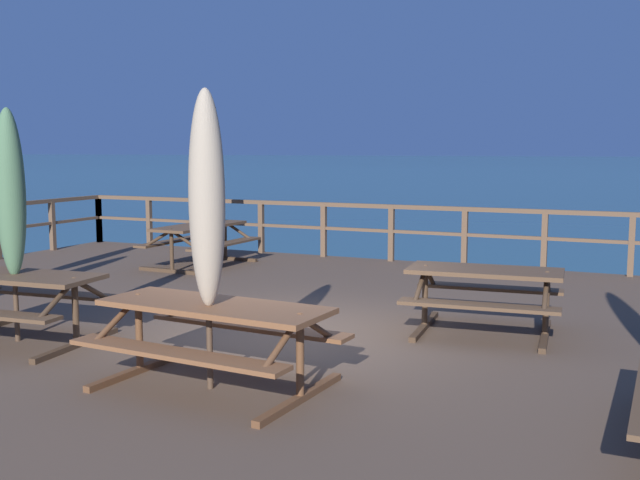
% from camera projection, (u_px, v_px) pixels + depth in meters
% --- Properties ---
extents(ground_plane, '(600.00, 600.00, 0.00)m').
position_uv_depth(ground_plane, '(289.00, 400.00, 8.76)').
color(ground_plane, '#2D5B6B').
extents(wooden_deck, '(15.90, 11.97, 0.82)m').
position_uv_depth(wooden_deck, '(289.00, 367.00, 8.71)').
color(wooden_deck, brown).
rests_on(wooden_deck, ground).
extents(railing_waterside_far, '(15.70, 0.10, 1.09)m').
position_uv_depth(railing_waterside_far, '(427.00, 225.00, 13.86)').
color(railing_waterside_far, brown).
rests_on(railing_waterside_far, wooden_deck).
extents(picnic_table_front_left, '(1.99, 1.54, 0.78)m').
position_uv_depth(picnic_table_front_left, '(18.00, 292.00, 8.23)').
color(picnic_table_front_left, brown).
rests_on(picnic_table_front_left, wooden_deck).
extents(picnic_table_front_right, '(1.86, 1.54, 0.78)m').
position_uv_depth(picnic_table_front_right, '(484.00, 287.00, 8.59)').
color(picnic_table_front_right, brown).
rests_on(picnic_table_front_right, wooden_deck).
extents(picnic_table_mid_right, '(1.45, 2.10, 0.78)m').
position_uv_depth(picnic_table_mid_right, '(200.00, 236.00, 13.58)').
color(picnic_table_mid_right, brown).
rests_on(picnic_table_mid_right, wooden_deck).
extents(picnic_table_mid_centre, '(2.23, 1.55, 0.78)m').
position_uv_depth(picnic_table_mid_centre, '(214.00, 325.00, 6.66)').
color(picnic_table_mid_centre, brown).
rests_on(picnic_table_mid_centre, wooden_deck).
extents(patio_umbrella_tall_back_right, '(0.32, 0.32, 2.60)m').
position_uv_depth(patio_umbrella_tall_back_right, '(10.00, 194.00, 8.12)').
color(patio_umbrella_tall_back_right, '#4C3828').
rests_on(patio_umbrella_tall_back_right, wooden_deck).
extents(patio_umbrella_tall_front, '(0.32, 0.32, 2.58)m').
position_uv_depth(patio_umbrella_tall_front, '(201.00, 177.00, 13.41)').
color(patio_umbrella_tall_front, '#4C3828').
rests_on(patio_umbrella_tall_front, wooden_deck).
extents(patio_umbrella_short_front, '(0.32, 0.32, 2.67)m').
position_uv_depth(patio_umbrella_short_front, '(207.00, 201.00, 6.45)').
color(patio_umbrella_short_front, '#4C3828').
rests_on(patio_umbrella_short_front, wooden_deck).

